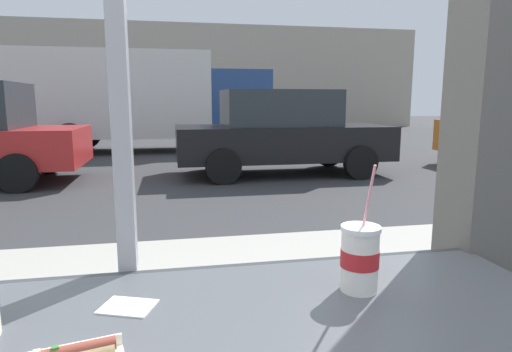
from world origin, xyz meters
TOP-DOWN VIEW (x-y plane):
  - ground_plane at (0.00, 8.00)m, footprint 60.00×60.00m
  - sidewalk_strip at (0.00, 1.60)m, footprint 16.00×2.80m
  - building_facade_far at (0.00, 23.03)m, footprint 28.00×1.20m
  - soda_cup_left at (0.59, -0.20)m, footprint 0.10×0.10m
  - napkin_wrapper at (0.02, -0.19)m, footprint 0.14×0.13m
  - parked_car_black at (2.33, 7.34)m, footprint 4.21×1.91m
  - box_truck at (-0.67, 12.15)m, footprint 7.18×2.44m

SIDE VIEW (x-z plane):
  - ground_plane at x=0.00m, z-range 0.00..0.00m
  - sidewalk_strip at x=0.00m, z-range 0.00..0.14m
  - parked_car_black at x=2.33m, z-range 0.01..1.69m
  - napkin_wrapper at x=0.02m, z-range 1.00..1.00m
  - soda_cup_left at x=0.59m, z-range 0.92..1.25m
  - box_truck at x=-0.67m, z-range 0.15..2.99m
  - building_facade_far at x=0.00m, z-range 0.00..5.44m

